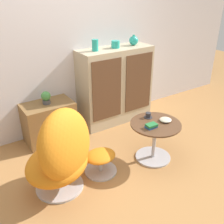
# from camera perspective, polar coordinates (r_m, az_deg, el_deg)

# --- Properties ---
(ground_plane) EXTENTS (12.00, 12.00, 0.00)m
(ground_plane) POSITION_cam_1_polar(r_m,az_deg,el_deg) (3.04, 5.10, -13.82)
(ground_plane) COLOR #A87542
(wall_back) EXTENTS (6.40, 0.06, 2.60)m
(wall_back) POSITION_cam_1_polar(r_m,az_deg,el_deg) (3.68, -9.31, 15.73)
(wall_back) COLOR silver
(wall_back) RESTS_ON ground_plane
(sideboard) EXTENTS (1.11, 0.42, 1.13)m
(sideboard) POSITION_cam_1_polar(r_m,az_deg,el_deg) (3.95, 0.72, 5.75)
(sideboard) COLOR tan
(sideboard) RESTS_ON ground_plane
(tv_console) EXTENTS (0.66, 0.42, 0.54)m
(tv_console) POSITION_cam_1_polar(r_m,az_deg,el_deg) (3.64, -13.51, -2.10)
(tv_console) COLOR brown
(tv_console) RESTS_ON ground_plane
(egg_chair) EXTENTS (0.92, 0.89, 0.95)m
(egg_chair) POSITION_cam_1_polar(r_m,az_deg,el_deg) (2.66, -10.97, -9.08)
(egg_chair) COLOR #B7B7BC
(egg_chair) RESTS_ON ground_plane
(ottoman) EXTENTS (0.37, 0.37, 0.26)m
(ottoman) POSITION_cam_1_polar(r_m,az_deg,el_deg) (3.00, -2.53, -10.25)
(ottoman) COLOR #B7B7BC
(ottoman) RESTS_ON ground_plane
(coffee_table) EXTENTS (0.60, 0.60, 0.49)m
(coffee_table) POSITION_cam_1_polar(r_m,az_deg,el_deg) (3.19, 9.24, -5.38)
(coffee_table) COLOR #B7B7BC
(coffee_table) RESTS_ON ground_plane
(vase_leftmost) EXTENTS (0.09, 0.09, 0.15)m
(vase_leftmost) POSITION_cam_1_polar(r_m,az_deg,el_deg) (3.60, -3.70, 14.31)
(vase_leftmost) COLOR teal
(vase_leftmost) RESTS_ON sideboard
(vase_inner_left) EXTENTS (0.12, 0.12, 0.10)m
(vase_inner_left) POSITION_cam_1_polar(r_m,az_deg,el_deg) (3.78, 0.76, 14.52)
(vase_inner_left) COLOR teal
(vase_inner_left) RESTS_ON sideboard
(vase_inner_right) EXTENTS (0.13, 0.13, 0.15)m
(vase_inner_right) POSITION_cam_1_polar(r_m,az_deg,el_deg) (3.96, 4.74, 15.25)
(vase_inner_right) COLOR teal
(vase_inner_right) RESTS_ON sideboard
(potted_plant) EXTENTS (0.12, 0.12, 0.17)m
(potted_plant) POSITION_cam_1_polar(r_m,az_deg,el_deg) (3.48, -14.18, 3.10)
(potted_plant) COLOR #4C4C51
(potted_plant) RESTS_ON tv_console
(teacup) EXTENTS (0.11, 0.11, 0.06)m
(teacup) POSITION_cam_1_polar(r_m,az_deg,el_deg) (3.20, 7.89, -0.77)
(teacup) COLOR #2D2D33
(teacup) RESTS_ON coffee_table
(book_stack) EXTENTS (0.13, 0.09, 0.05)m
(book_stack) POSITION_cam_1_polar(r_m,az_deg,el_deg) (2.99, 8.57, -2.99)
(book_stack) COLOR #1E478C
(book_stack) RESTS_ON coffee_table
(bowl) EXTENTS (0.14, 0.14, 0.04)m
(bowl) POSITION_cam_1_polar(r_m,az_deg,el_deg) (3.15, 11.56, -1.66)
(bowl) COLOR beige
(bowl) RESTS_ON coffee_table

